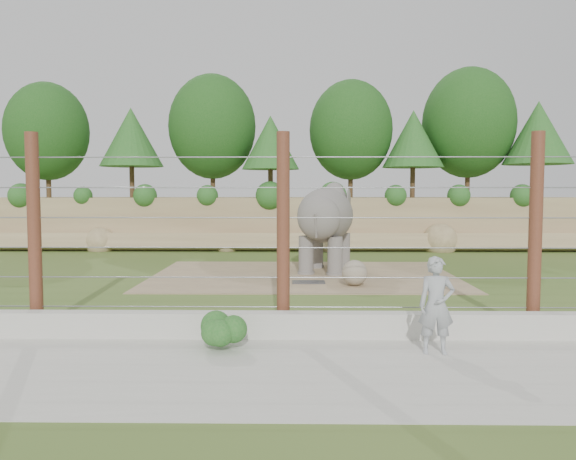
{
  "coord_description": "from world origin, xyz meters",
  "views": [
    {
      "loc": [
        0.26,
        -15.64,
        2.83
      ],
      "look_at": [
        0.0,
        2.0,
        1.6
      ],
      "focal_mm": 35.0,
      "sensor_mm": 36.0,
      "label": 1
    }
  ],
  "objects_px": {
    "stone_ball": "(355,273)",
    "barrier_fence": "(283,233)",
    "zookeeper": "(436,305)",
    "elephant": "(325,228)"
  },
  "relations": [
    {
      "from": "elephant",
      "to": "barrier_fence",
      "type": "bearing_deg",
      "value": -84.36
    },
    {
      "from": "elephant",
      "to": "zookeeper",
      "type": "bearing_deg",
      "value": -67.65
    },
    {
      "from": "stone_ball",
      "to": "barrier_fence",
      "type": "distance_m",
      "value": 5.99
    },
    {
      "from": "barrier_fence",
      "to": "elephant",
      "type": "bearing_deg",
      "value": 81.38
    },
    {
      "from": "elephant",
      "to": "zookeeper",
      "type": "height_order",
      "value": "elephant"
    },
    {
      "from": "zookeeper",
      "to": "stone_ball",
      "type": "bearing_deg",
      "value": 99.79
    },
    {
      "from": "barrier_fence",
      "to": "stone_ball",
      "type": "bearing_deg",
      "value": 69.73
    },
    {
      "from": "stone_ball",
      "to": "barrier_fence",
      "type": "bearing_deg",
      "value": -110.27
    },
    {
      "from": "elephant",
      "to": "barrier_fence",
      "type": "relative_size",
      "value": 0.19
    },
    {
      "from": "stone_ball",
      "to": "zookeeper",
      "type": "relative_size",
      "value": 0.45
    }
  ]
}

